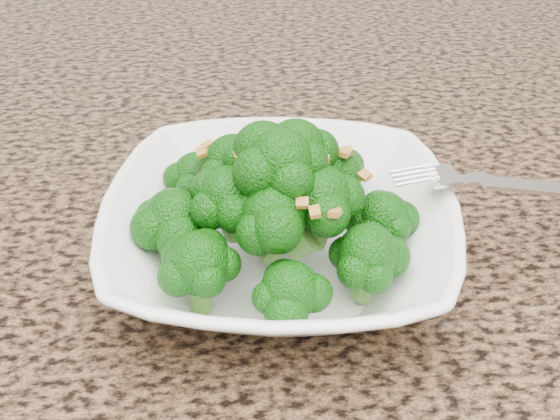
{
  "coord_description": "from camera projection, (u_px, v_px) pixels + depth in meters",
  "views": [
    {
      "loc": [
        0.08,
        -0.18,
        1.22
      ],
      "look_at": [
        0.12,
        0.2,
        0.95
      ],
      "focal_mm": 45.0,
      "sensor_mm": 36.0,
      "label": 1
    }
  ],
  "objects": [
    {
      "name": "granite_counter",
      "position": [
        127.0,
        211.0,
        0.58
      ],
      "size": [
        1.64,
        1.04,
        0.03
      ],
      "primitive_type": "cube",
      "color": "brown",
      "rests_on": "cabinet"
    },
    {
      "name": "bowl",
      "position": [
        280.0,
        235.0,
        0.48
      ],
      "size": [
        0.27,
        0.27,
        0.06
      ],
      "primitive_type": "imported",
      "rotation": [
        0.0,
        0.0,
        -0.13
      ],
      "color": "white",
      "rests_on": "granite_counter"
    },
    {
      "name": "broccoli_pile",
      "position": [
        280.0,
        153.0,
        0.44
      ],
      "size": [
        0.21,
        0.21,
        0.07
      ],
      "primitive_type": null,
      "color": "#0E5409",
      "rests_on": "bowl"
    },
    {
      "name": "garlic_topping",
      "position": [
        280.0,
        97.0,
        0.42
      ],
      "size": [
        0.13,
        0.13,
        0.01
      ],
      "primitive_type": null,
      "color": "#BF802E",
      "rests_on": "broccoli_pile"
    },
    {
      "name": "fork",
      "position": [
        477.0,
        180.0,
        0.47
      ],
      "size": [
        0.19,
        0.04,
        0.01
      ],
      "primitive_type": null,
      "rotation": [
        0.0,
        0.0,
        0.06
      ],
      "color": "silver",
      "rests_on": "bowl"
    }
  ]
}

